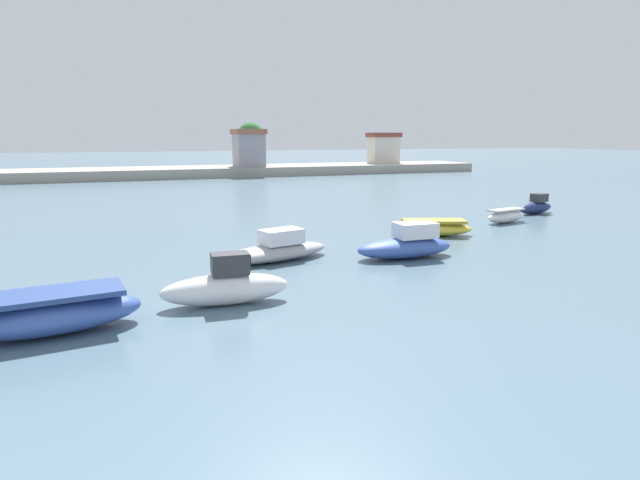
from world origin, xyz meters
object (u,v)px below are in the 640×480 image
moored_boat_2 (49,314)px  moored_boat_3 (226,286)px  moored_boat_5 (406,245)px  moored_boat_8 (536,206)px  moored_boat_6 (434,228)px  moored_boat_7 (506,216)px  mooring_buoy_1 (544,199)px  moored_boat_4 (276,250)px

moored_boat_2 → moored_boat_3: bearing=1.8°
moored_boat_5 → moored_boat_8: (16.24, 9.20, -0.06)m
moored_boat_3 → moored_boat_6: size_ratio=0.94×
moored_boat_2 → moored_boat_7: bearing=16.4°
moored_boat_7 → mooring_buoy_1: size_ratio=10.13×
moored_boat_6 → moored_boat_5: bearing=-114.9°
moored_boat_7 → mooring_buoy_1: bearing=25.1°
moored_boat_4 → moored_boat_8: moored_boat_8 is taller
moored_boat_3 → moored_boat_7: size_ratio=1.24×
moored_boat_5 → moored_boat_4: bearing=166.3°
moored_boat_2 → moored_boat_7: moored_boat_2 is taller
moored_boat_5 → moored_boat_7: size_ratio=1.36×
moored_boat_4 → moored_boat_7: bearing=1.3°
moored_boat_5 → mooring_buoy_1: bearing=35.0°
moored_boat_3 → moored_boat_5: moored_boat_3 is taller
moored_boat_2 → mooring_buoy_1: (37.05, 19.73, -0.42)m
moored_boat_4 → moored_boat_5: bearing=-30.0°
moored_boat_2 → moored_boat_6: 21.00m
moored_boat_2 → moored_boat_5: 15.42m
moored_boat_2 → moored_boat_6: size_ratio=1.15×
moored_boat_8 → moored_boat_5: bearing=-162.7°
moored_boat_6 → moored_boat_7: (7.04, 2.29, -0.00)m
mooring_buoy_1 → moored_boat_4: bearing=-154.9°
moored_boat_7 → moored_boat_8: (4.93, 2.63, 0.10)m
moored_boat_3 → moored_boat_8: (25.55, 13.21, -0.09)m
moored_boat_7 → moored_boat_3: bearing=-164.5°
moored_boat_5 → moored_boat_8: bearing=31.0°
moored_boat_5 → mooring_buoy_1: 26.91m
moored_boat_4 → moored_boat_6: moored_boat_4 is taller
moored_boat_2 → moored_boat_3: moored_boat_3 is taller
moored_boat_2 → moored_boat_3: 5.39m
moored_boat_2 → moored_boat_4: size_ratio=0.92×
moored_boat_2 → mooring_buoy_1: moored_boat_2 is taller
moored_boat_4 → mooring_buoy_1: bearing=10.3°
moored_boat_7 → mooring_buoy_1: moored_boat_7 is taller
moored_boat_3 → moored_boat_5: bearing=26.5°
moored_boat_3 → moored_boat_4: size_ratio=0.75×
moored_boat_7 → moored_boat_8: size_ratio=0.96×
moored_boat_6 → moored_boat_8: 12.94m
moored_boat_4 → mooring_buoy_1: 31.31m
moored_boat_6 → moored_boat_3: bearing=-128.6°
moored_boat_2 → moored_boat_7: 28.36m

